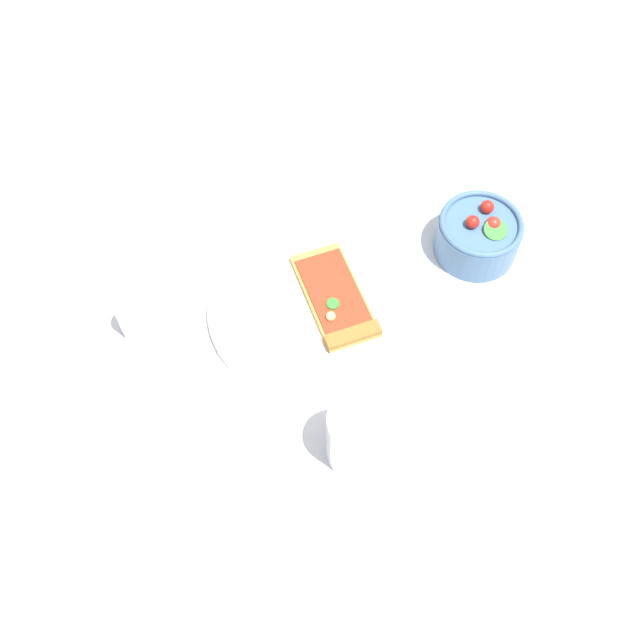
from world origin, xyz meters
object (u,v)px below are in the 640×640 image
(salad_bowl, at_px, (478,235))
(pepper_shaker, at_px, (130,316))
(pizza_slice_main, at_px, (337,302))
(plate, at_px, (308,308))
(soda_glass, at_px, (356,437))

(salad_bowl, height_order, pepper_shaker, pepper_shaker)
(pizza_slice_main, height_order, salad_bowl, salad_bowl)
(plate, xyz_separation_m, pepper_shaker, (-0.23, -0.05, 0.03))
(plate, distance_m, soda_glass, 0.21)
(plate, relative_size, soda_glass, 2.69)
(pizza_slice_main, distance_m, pepper_shaker, 0.27)
(plate, height_order, soda_glass, soda_glass)
(pizza_slice_main, distance_m, salad_bowl, 0.22)
(soda_glass, height_order, pepper_shaker, soda_glass)
(plate, height_order, salad_bowl, salad_bowl)
(salad_bowl, height_order, soda_glass, soda_glass)
(plate, distance_m, pepper_shaker, 0.23)
(soda_glass, distance_m, pepper_shaker, 0.33)
(pizza_slice_main, distance_m, soda_glass, 0.21)
(salad_bowl, distance_m, pepper_shaker, 0.48)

